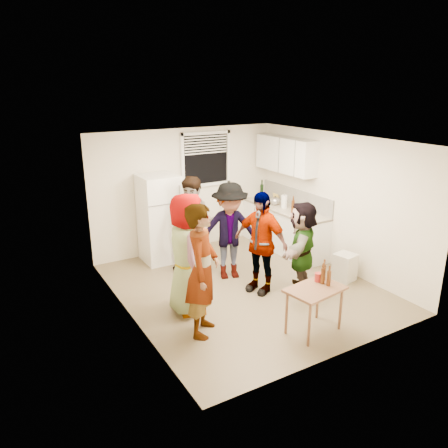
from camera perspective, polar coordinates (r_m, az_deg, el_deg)
room at (r=7.57m, az=2.74°, el=-8.26°), size 4.00×4.50×2.50m
window at (r=9.05m, az=-2.37°, el=8.45°), size 1.12×0.10×1.06m
refrigerator at (r=8.49m, az=-8.39°, el=0.70°), size 0.70×0.70×1.70m
counter_lower at (r=9.20m, az=7.77°, el=-0.67°), size 0.60×2.20×0.86m
countertop at (r=9.06m, az=7.89°, el=2.02°), size 0.64×2.22×0.04m
backsplash at (r=9.19m, az=9.35°, el=3.46°), size 0.03×2.20×0.36m
upper_cabinets at (r=9.07m, az=8.05°, el=8.95°), size 0.34×1.60×0.70m
kettle at (r=9.22m, az=6.68°, el=2.48°), size 0.27×0.24×0.20m
paper_towel at (r=9.04m, az=7.83°, el=2.12°), size 0.12×0.12×0.26m
wine_bottle at (r=9.77m, az=4.93°, el=3.42°), size 0.08×0.08×0.30m
beer_bottle_counter at (r=8.71m, az=8.95°, el=1.45°), size 0.07×0.07×0.25m
blue_cup at (r=8.46m, az=10.52°, el=0.87°), size 0.10×0.10×0.13m
picture_frame at (r=9.62m, az=6.79°, el=3.55°), size 0.02×0.17×0.14m
trash_bin at (r=8.02m, az=15.50°, el=-5.40°), size 0.39×0.39×0.49m
serving_table at (r=6.47m, az=11.47°, el=-13.53°), size 0.86×0.64×0.67m
beer_bottle_table at (r=6.26m, az=13.46°, el=-7.83°), size 0.06×0.06×0.22m
red_cup at (r=6.35m, az=12.13°, el=-7.34°), size 0.10×0.10×0.13m
guest_grey at (r=6.89m, az=-4.64°, el=-11.09°), size 2.02×1.36×0.59m
guest_stripe at (r=6.34m, az=-2.72°, el=-13.84°), size 1.87×1.72×0.45m
guest_back_left at (r=8.24m, az=-3.71°, el=-6.01°), size 1.64×1.97×0.67m
guest_back_right at (r=7.96m, az=0.72°, el=-6.86°), size 1.57×1.98×0.64m
guest_black at (r=7.49m, az=4.60°, el=-8.58°), size 1.96×1.54×0.42m
guest_orange at (r=7.61m, az=9.81°, el=-8.38°), size 2.10×2.10×0.46m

